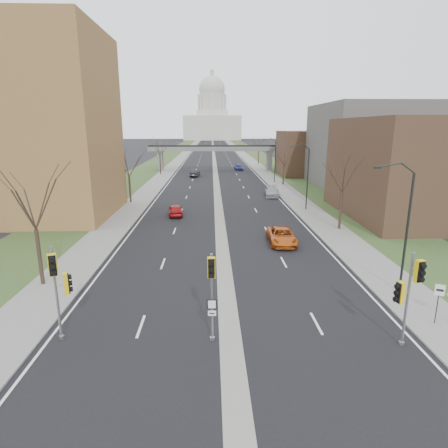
{
  "coord_description": "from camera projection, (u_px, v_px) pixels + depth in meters",
  "views": [
    {
      "loc": [
        -0.93,
        -17.1,
        10.92
      ],
      "look_at": [
        -0.08,
        8.65,
        4.22
      ],
      "focal_mm": 30.0,
      "sensor_mm": 36.0,
      "label": 1
    }
  ],
  "objects": [
    {
      "name": "signal_pole_right",
      "position": [
        409.0,
        288.0,
        18.27
      ],
      "size": [
        1.06,
        0.84,
        5.04
      ],
      "rotation": [
        0.0,
        0.0,
        0.22
      ],
      "color": "gray",
      "rests_on": "ground"
    },
    {
      "name": "car_right_far",
      "position": [
        238.0,
        167.0,
        97.66
      ],
      "size": [
        2.24,
        4.77,
        1.58
      ],
      "primitive_type": "imported",
      "rotation": [
        0.0,
        0.0,
        0.08
      ],
      "color": "navy",
      "rests_on": "ground"
    },
    {
      "name": "apartment_building",
      "position": [
        2.0,
        126.0,
        44.73
      ],
      "size": [
        25.0,
        16.0,
        22.0
      ],
      "primitive_type": "cube",
      "color": "olive",
      "rests_on": "ground"
    },
    {
      "name": "car_left_near",
      "position": [
        176.0,
        210.0,
        47.35
      ],
      "size": [
        2.22,
        4.46,
        1.46
      ],
      "primitive_type": "imported",
      "rotation": [
        0.0,
        0.0,
        3.26
      ],
      "color": "#A31216",
      "rests_on": "ground"
    },
    {
      "name": "tree_right_b",
      "position": [
        284.0,
        154.0,
        71.47
      ],
      "size": [
        6.3,
        6.3,
        8.22
      ],
      "color": "#382B21",
      "rests_on": "sidewalk_right"
    },
    {
      "name": "commercial_block_far",
      "position": [
        310.0,
        153.0,
        86.48
      ],
      "size": [
        14.0,
        14.0,
        10.0
      ],
      "primitive_type": "cube",
      "color": "#4F3824",
      "rests_on": "ground"
    },
    {
      "name": "signal_pole_left",
      "position": [
        59.0,
        281.0,
        18.96
      ],
      "size": [
        0.86,
        1.17,
        5.15
      ],
      "rotation": [
        0.0,
        0.0,
        0.39
      ],
      "color": "gray",
      "rests_on": "ground"
    },
    {
      "name": "commercial_block_mid",
      "position": [
        369.0,
        146.0,
        68.63
      ],
      "size": [
        18.0,
        22.0,
        15.0
      ],
      "primitive_type": "cube",
      "color": "#595751",
      "rests_on": "ground"
    },
    {
      "name": "road_surface",
      "position": [
        214.0,
        153.0,
        164.41
      ],
      "size": [
        20.0,
        600.0,
        0.01
      ],
      "primitive_type": "cube",
      "color": "black",
      "rests_on": "ground"
    },
    {
      "name": "pedestrian_bridge",
      "position": [
        215.0,
        151.0,
        95.48
      ],
      "size": [
        34.0,
        3.0,
        6.45
      ],
      "color": "slate",
      "rests_on": "ground"
    },
    {
      "name": "ground",
      "position": [
        231.0,
        345.0,
        19.32
      ],
      "size": [
        700.0,
        700.0,
        0.0
      ],
      "primitive_type": "plane",
      "color": "black",
      "rests_on": "ground"
    },
    {
      "name": "tree_left_a",
      "position": [
        31.0,
        193.0,
        24.97
      ],
      "size": [
        7.2,
        7.2,
        9.4
      ],
      "color": "#382B21",
      "rests_on": "sidewalk_left"
    },
    {
      "name": "tree_left_c",
      "position": [
        159.0,
        144.0,
        86.77
      ],
      "size": [
        7.65,
        7.65,
        9.99
      ],
      "color": "#382B21",
      "rests_on": "sidewalk_left"
    },
    {
      "name": "sidewalk_left",
      "position": [
        186.0,
        152.0,
        164.01
      ],
      "size": [
        4.0,
        600.0,
        0.12
      ],
      "primitive_type": "cube",
      "color": "gray",
      "rests_on": "ground"
    },
    {
      "name": "signal_pole_median",
      "position": [
        212.0,
        283.0,
        18.66
      ],
      "size": [
        0.56,
        0.78,
        4.83
      ],
      "rotation": [
        0.0,
        0.0,
        -0.02
      ],
      "color": "gray",
      "rests_on": "ground"
    },
    {
      "name": "streetlight_near",
      "position": [
        399.0,
        191.0,
        23.73
      ],
      "size": [
        2.61,
        0.2,
        8.7
      ],
      "color": "black",
      "rests_on": "sidewalk_right"
    },
    {
      "name": "speed_limit_sign",
      "position": [
        439.0,
        297.0,
        20.84
      ],
      "size": [
        0.48,
        0.24,
        2.37
      ],
      "rotation": [
        0.0,
        0.0,
        -0.43
      ],
      "color": "black",
      "rests_on": "sidewalk_right"
    },
    {
      "name": "streetlight_far",
      "position": [
        272.0,
        148.0,
        74.02
      ],
      "size": [
        2.61,
        0.2,
        8.7
      ],
      "color": "black",
      "rests_on": "sidewalk_right"
    },
    {
      "name": "capitol",
      "position": [
        212.0,
        118.0,
        324.16
      ],
      "size": [
        48.0,
        42.0,
        55.75
      ],
      "color": "beige",
      "rests_on": "ground"
    },
    {
      "name": "sidewalk_right",
      "position": [
        241.0,
        152.0,
        164.78
      ],
      "size": [
        4.0,
        600.0,
        0.12
      ],
      "primitive_type": "cube",
      "color": "gray",
      "rests_on": "ground"
    },
    {
      "name": "grass_verge_left",
      "position": [
        173.0,
        152.0,
        163.82
      ],
      "size": [
        8.0,
        600.0,
        0.1
      ],
      "primitive_type": "cube",
      "color": "#29411E",
      "rests_on": "ground"
    },
    {
      "name": "median_strip",
      "position": [
        214.0,
        153.0,
        164.41
      ],
      "size": [
        1.2,
        600.0,
        0.02
      ],
      "primitive_type": "cube",
      "color": "gray",
      "rests_on": "ground"
    },
    {
      "name": "commercial_block_near",
      "position": [
        416.0,
        168.0,
        45.66
      ],
      "size": [
        16.0,
        20.0,
        12.0
      ],
      "primitive_type": "cube",
      "color": "#4F3824",
      "rests_on": "ground"
    },
    {
      "name": "car_left_far",
      "position": [
        195.0,
        173.0,
        84.42
      ],
      "size": [
        2.24,
        4.86,
        1.55
      ],
      "primitive_type": "imported",
      "rotation": [
        0.0,
        0.0,
        3.01
      ],
      "color": "black",
      "rests_on": "ground"
    },
    {
      "name": "tree_right_a",
      "position": [
        344.0,
        169.0,
        39.35
      ],
      "size": [
        7.2,
        7.2,
        9.4
      ],
      "color": "#382B21",
      "rests_on": "sidewalk_right"
    },
    {
      "name": "tree_right_c",
      "position": [
        259.0,
        141.0,
        109.85
      ],
      "size": [
        7.65,
        7.65,
        9.99
      ],
      "color": "#382B21",
      "rests_on": "sidewalk_right"
    },
    {
      "name": "grass_verge_right",
      "position": [
        254.0,
        152.0,
        164.97
      ],
      "size": [
        8.0,
        600.0,
        0.1
      ],
      "primitive_type": "cube",
      "color": "#29411E",
      "rests_on": "ground"
    },
    {
      "name": "streetlight_mid",
      "position": [
        303.0,
        158.0,
        48.87
      ],
      "size": [
        2.61,
        0.2,
        8.7
      ],
      "color": "black",
      "rests_on": "sidewalk_right"
    },
    {
      "name": "car_right_mid",
      "position": [
        272.0,
        192.0,
        60.48
      ],
      "size": [
        2.7,
        5.49,
        1.54
      ],
      "primitive_type": "imported",
      "rotation": [
        0.0,
        0.0,
        -0.11
      ],
      "color": "gray",
      "rests_on": "ground"
    },
    {
      "name": "tree_left_b",
      "position": [
        128.0,
        160.0,
        54.09
      ],
      "size": [
        6.75,
        6.75,
        8.81
      ],
      "color": "#382B21",
      "rests_on": "sidewalk_left"
    },
    {
      "name": "car_right_near",
      "position": [
        282.0,
        236.0,
        36.0
      ],
      "size": [
        2.6,
        5.41,
        1.49
      ],
      "primitive_type": "imported",
      "rotation": [
        0.0,
        0.0,
        -0.02
      ],
      "color": "#BF5214",
      "rests_on": "ground"
    }
  ]
}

